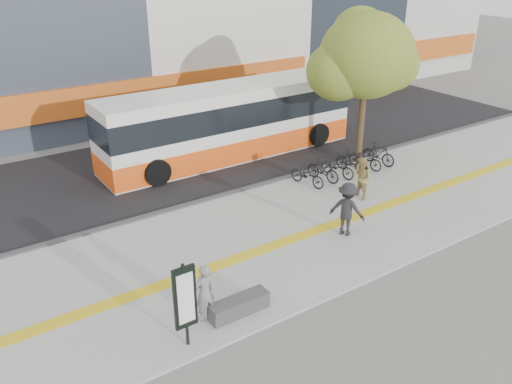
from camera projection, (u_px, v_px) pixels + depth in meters
ground at (292, 263)px, 15.58m from camera, size 120.00×120.00×0.00m
sidewalk at (263, 241)px, 16.69m from camera, size 40.00×7.00×0.08m
tactile_strip at (272, 246)px, 16.30m from camera, size 40.00×0.45×0.01m
street at (162, 167)px, 22.33m from camera, size 40.00×8.00×0.06m
curb at (209, 200)px, 19.31m from camera, size 40.00×0.25×0.14m
bench at (239, 306)px, 13.24m from camera, size 1.60×0.45×0.45m
signboard at (185, 299)px, 11.75m from camera, size 0.55×0.10×2.20m
street_tree at (364, 57)px, 20.93m from camera, size 4.40×3.80×6.31m
bus at (230, 124)px, 22.89m from camera, size 11.59×2.75×3.09m
bicycle_row at (344, 164)px, 21.27m from camera, size 4.67×1.68×0.93m
seated_woman at (204, 292)px, 12.82m from camera, size 0.61×0.45×1.56m
pedestrian_tan at (361, 179)px, 19.04m from camera, size 0.63×0.80×1.59m
pedestrian_dark at (347, 209)px, 16.64m from camera, size 1.14×1.33×1.78m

